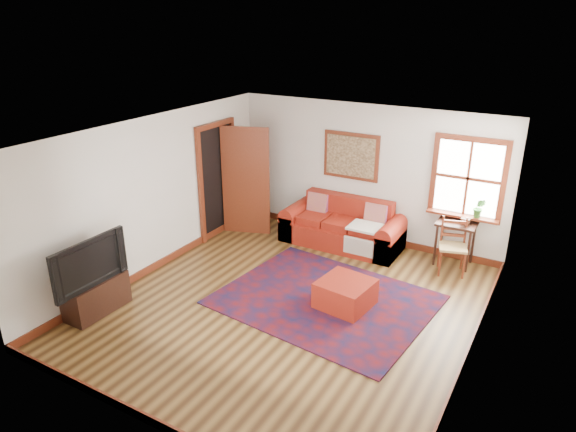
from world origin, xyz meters
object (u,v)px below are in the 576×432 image
Objects in this scene: red_leather_sofa at (343,229)px; ladder_back_chair at (453,244)px; side_table at (456,230)px; media_cabinet at (96,296)px; red_ottoman at (345,294)px.

red_leather_sofa is 2.37× the size of ladder_back_chair.
ladder_back_chair is (0.03, -0.28, -0.13)m from side_table.
ladder_back_chair is at bearing 42.78° from media_cabinet.
ladder_back_chair is 1.01× the size of media_cabinet.
side_table is at bearing 95.72° from ladder_back_chair.
ladder_back_chair reaches higher than media_cabinet.
media_cabinet is (-2.98, -1.87, 0.05)m from red_ottoman.
side_table is (1.94, 0.18, 0.34)m from red_leather_sofa.
red_leather_sofa is 3.07× the size of red_ottoman.
side_table reaches higher than red_ottoman.
red_ottoman is 2.15m from ladder_back_chair.
ladder_back_chair is (1.97, -0.11, 0.21)m from red_leather_sofa.
red_ottoman is 0.77× the size of ladder_back_chair.
media_cabinet is (-4.02, -3.72, -0.24)m from ladder_back_chair.
red_ottoman is 0.94× the size of side_table.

